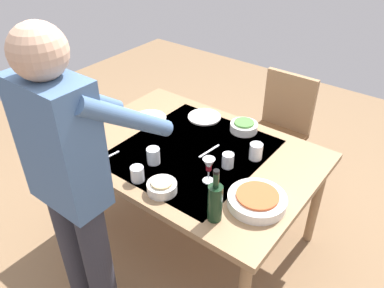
{
  "coord_description": "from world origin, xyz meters",
  "views": [
    {
      "loc": [
        -1.17,
        1.52,
        2.07
      ],
      "look_at": [
        0.0,
        0.0,
        0.77
      ],
      "focal_mm": 35.91,
      "sensor_mm": 36.0,
      "label": 1
    }
  ],
  "objects_px": {
    "wine_glass_left": "(209,166)",
    "side_bowl_salad": "(244,126)",
    "water_cup_near_left": "(153,156)",
    "person_server": "(73,182)",
    "water_cup_far_left": "(137,174)",
    "serving_bowl_pasta": "(257,200)",
    "wine_bottle": "(215,201)",
    "dinner_plate_far": "(204,117)",
    "water_cup_near_right": "(228,160)",
    "dining_table": "(192,159)",
    "chair_near": "(280,125)",
    "side_bowl_bread": "(162,187)",
    "water_cup_far_right": "(256,151)",
    "dinner_plate_near": "(150,118)"
  },
  "relations": [
    {
      "from": "wine_glass_left",
      "to": "side_bowl_salad",
      "type": "xyz_separation_m",
      "value": [
        0.12,
        -0.57,
        -0.07
      ]
    },
    {
      "from": "water_cup_near_left",
      "to": "person_server",
      "type": "bearing_deg",
      "value": 93.44
    },
    {
      "from": "water_cup_far_left",
      "to": "serving_bowl_pasta",
      "type": "distance_m",
      "value": 0.66
    },
    {
      "from": "wine_bottle",
      "to": "water_cup_near_left",
      "type": "relative_size",
      "value": 3.06
    },
    {
      "from": "wine_glass_left",
      "to": "dinner_plate_far",
      "type": "xyz_separation_m",
      "value": [
        0.42,
        -0.55,
        -0.1
      ]
    },
    {
      "from": "water_cup_near_left",
      "to": "serving_bowl_pasta",
      "type": "relative_size",
      "value": 0.32
    },
    {
      "from": "water_cup_near_right",
      "to": "dining_table",
      "type": "bearing_deg",
      "value": 0.08
    },
    {
      "from": "dining_table",
      "to": "water_cup_near_left",
      "type": "distance_m",
      "value": 0.28
    },
    {
      "from": "chair_near",
      "to": "dinner_plate_far",
      "type": "bearing_deg",
      "value": 57.66
    },
    {
      "from": "side_bowl_salad",
      "to": "side_bowl_bread",
      "type": "distance_m",
      "value": 0.79
    },
    {
      "from": "wine_bottle",
      "to": "dinner_plate_far",
      "type": "distance_m",
      "value": 0.98
    },
    {
      "from": "dining_table",
      "to": "serving_bowl_pasta",
      "type": "relative_size",
      "value": 4.96
    },
    {
      "from": "chair_near",
      "to": "side_bowl_salad",
      "type": "height_order",
      "value": "chair_near"
    },
    {
      "from": "person_server",
      "to": "side_bowl_salad",
      "type": "distance_m",
      "value": 1.22
    },
    {
      "from": "wine_glass_left",
      "to": "water_cup_far_right",
      "type": "height_order",
      "value": "wine_glass_left"
    },
    {
      "from": "side_bowl_bread",
      "to": "dinner_plate_far",
      "type": "relative_size",
      "value": 0.7
    },
    {
      "from": "wine_bottle",
      "to": "side_bowl_bread",
      "type": "height_order",
      "value": "wine_bottle"
    },
    {
      "from": "water_cup_far_right",
      "to": "side_bowl_bread",
      "type": "distance_m",
      "value": 0.61
    },
    {
      "from": "wine_glass_left",
      "to": "water_cup_near_right",
      "type": "height_order",
      "value": "wine_glass_left"
    },
    {
      "from": "chair_near",
      "to": "dinner_plate_near",
      "type": "xyz_separation_m",
      "value": [
        0.63,
        0.78,
        0.2
      ]
    },
    {
      "from": "dining_table",
      "to": "water_cup_far_left",
      "type": "distance_m",
      "value": 0.42
    },
    {
      "from": "water_cup_near_left",
      "to": "water_cup_far_right",
      "type": "relative_size",
      "value": 0.97
    },
    {
      "from": "wine_bottle",
      "to": "dinner_plate_near",
      "type": "distance_m",
      "value": 1.05
    },
    {
      "from": "water_cup_far_right",
      "to": "dinner_plate_near",
      "type": "bearing_deg",
      "value": 2.89
    },
    {
      "from": "chair_near",
      "to": "wine_bottle",
      "type": "bearing_deg",
      "value": 101.81
    },
    {
      "from": "dining_table",
      "to": "wine_glass_left",
      "type": "bearing_deg",
      "value": 144.71
    },
    {
      "from": "dining_table",
      "to": "wine_bottle",
      "type": "relative_size",
      "value": 5.03
    },
    {
      "from": "side_bowl_bread",
      "to": "water_cup_far_left",
      "type": "bearing_deg",
      "value": 3.58
    },
    {
      "from": "dining_table",
      "to": "person_server",
      "type": "xyz_separation_m",
      "value": [
        0.07,
        0.79,
        0.31
      ]
    },
    {
      "from": "water_cup_far_right",
      "to": "serving_bowl_pasta",
      "type": "xyz_separation_m",
      "value": [
        -0.21,
        0.35,
        -0.02
      ]
    },
    {
      "from": "water_cup_far_left",
      "to": "water_cup_far_right",
      "type": "bearing_deg",
      "value": -125.62
    },
    {
      "from": "water_cup_near_left",
      "to": "side_bowl_salad",
      "type": "xyz_separation_m",
      "value": [
        -0.23,
        -0.62,
        -0.02
      ]
    },
    {
      "from": "wine_bottle",
      "to": "dinner_plate_near",
      "type": "relative_size",
      "value": 1.29
    },
    {
      "from": "water_cup_far_right",
      "to": "water_cup_far_left",
      "type": "bearing_deg",
      "value": 54.38
    },
    {
      "from": "wine_glass_left",
      "to": "dinner_plate_near",
      "type": "distance_m",
      "value": 0.78
    },
    {
      "from": "dinner_plate_far",
      "to": "water_cup_near_right",
      "type": "bearing_deg",
      "value": 139.53
    },
    {
      "from": "dining_table",
      "to": "water_cup_near_right",
      "type": "relative_size",
      "value": 17.18
    },
    {
      "from": "wine_bottle",
      "to": "water_cup_far_left",
      "type": "xyz_separation_m",
      "value": [
        0.5,
        0.02,
        -0.07
      ]
    },
    {
      "from": "wine_glass_left",
      "to": "dinner_plate_far",
      "type": "height_order",
      "value": "wine_glass_left"
    },
    {
      "from": "chair_near",
      "to": "water_cup_near_right",
      "type": "distance_m",
      "value": 0.95
    },
    {
      "from": "side_bowl_salad",
      "to": "dinner_plate_near",
      "type": "bearing_deg",
      "value": 23.84
    },
    {
      "from": "person_server",
      "to": "water_cup_near_left",
      "type": "bearing_deg",
      "value": -86.56
    },
    {
      "from": "wine_bottle",
      "to": "dinner_plate_near",
      "type": "bearing_deg",
      "value": -29.69
    },
    {
      "from": "water_cup_far_right",
      "to": "dinner_plate_near",
      "type": "distance_m",
      "value": 0.82
    },
    {
      "from": "water_cup_far_right",
      "to": "dinner_plate_near",
      "type": "height_order",
      "value": "water_cup_far_right"
    },
    {
      "from": "wine_bottle",
      "to": "water_cup_near_right",
      "type": "bearing_deg",
      "value": -65.52
    },
    {
      "from": "water_cup_far_right",
      "to": "side_bowl_salad",
      "type": "distance_m",
      "value": 0.31
    },
    {
      "from": "side_bowl_salad",
      "to": "wine_bottle",
      "type": "bearing_deg",
      "value": 111.45
    },
    {
      "from": "wine_bottle",
      "to": "wine_glass_left",
      "type": "xyz_separation_m",
      "value": [
        0.19,
        -0.21,
        -0.01
      ]
    },
    {
      "from": "dinner_plate_near",
      "to": "side_bowl_salad",
      "type": "bearing_deg",
      "value": -156.16
    }
  ]
}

